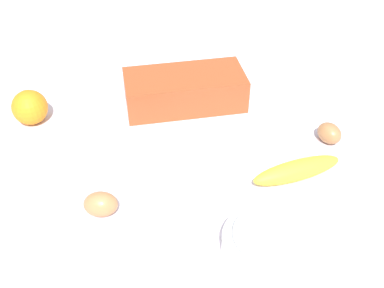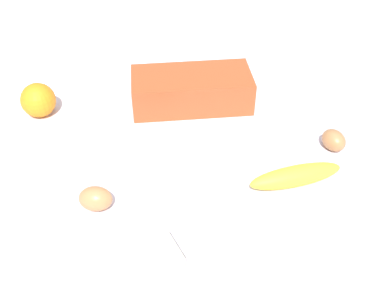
{
  "view_description": "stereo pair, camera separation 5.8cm",
  "coord_description": "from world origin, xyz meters",
  "views": [
    {
      "loc": [
        -0.27,
        -0.67,
        0.64
      ],
      "look_at": [
        0.0,
        0.0,
        0.04
      ],
      "focal_mm": 43.4,
      "sensor_mm": 36.0,
      "label": 1
    },
    {
      "loc": [
        -0.22,
        -0.69,
        0.64
      ],
      "look_at": [
        0.0,
        0.0,
        0.04
      ],
      "focal_mm": 43.4,
      "sensor_mm": 36.0,
      "label": 2
    }
  ],
  "objects": [
    {
      "name": "banana",
      "position": [
        0.17,
        -0.13,
        0.02
      ],
      "size": [
        0.19,
        0.05,
        0.04
      ],
      "primitive_type": "ellipsoid",
      "rotation": [
        0.0,
        0.0,
        6.26
      ],
      "color": "yellow",
      "rests_on": "ground_plane"
    },
    {
      "name": "butter_block",
      "position": [
        -0.15,
        -0.26,
        0.03
      ],
      "size": [
        0.1,
        0.08,
        0.06
      ],
      "primitive_type": "cube",
      "rotation": [
        0.0,
        0.0,
        0.18
      ],
      "color": "#F4EDB2",
      "rests_on": "ground_plane"
    },
    {
      "name": "ground_plane",
      "position": [
        0.0,
        0.0,
        -0.01
      ],
      "size": [
        2.4,
        2.4,
        0.02
      ],
      "primitive_type": "cube",
      "color": "silver"
    },
    {
      "name": "egg_near_butter",
      "position": [
        0.3,
        -0.06,
        0.02
      ],
      "size": [
        0.05,
        0.06,
        0.04
      ],
      "primitive_type": "ellipsoid",
      "rotation": [
        0.0,
        1.57,
        1.73
      ],
      "color": "#A87144",
      "rests_on": "ground_plane"
    },
    {
      "name": "orange_fruit",
      "position": [
        -0.29,
        0.26,
        0.04
      ],
      "size": [
        0.08,
        0.08,
        0.08
      ],
      "primitive_type": "sphere",
      "color": "orange",
      "rests_on": "ground_plane"
    },
    {
      "name": "egg_beside_bowl",
      "position": [
        -0.21,
        -0.08,
        0.02
      ],
      "size": [
        0.08,
        0.07,
        0.05
      ],
      "primitive_type": "ellipsoid",
      "rotation": [
        0.0,
        1.57,
        2.73
      ],
      "color": "#B67B4A",
      "rests_on": "ground_plane"
    },
    {
      "name": "loaf_pan",
      "position": [
        0.06,
        0.19,
        0.04
      ],
      "size": [
        0.3,
        0.18,
        0.08
      ],
      "rotation": [
        0.0,
        0.0,
        -0.19
      ],
      "color": "#9E4723",
      "rests_on": "ground_plane"
    },
    {
      "name": "flour_bowl",
      "position": [
        -0.08,
        -0.05,
        0.03
      ],
      "size": [
        0.13,
        0.13,
        0.07
      ],
      "color": "white",
      "rests_on": "ground_plane"
    },
    {
      "name": "sugar_bowl",
      "position": [
        0.03,
        -0.27,
        0.03
      ],
      "size": [
        0.15,
        0.15,
        0.07
      ],
      "color": "white",
      "rests_on": "ground_plane"
    }
  ]
}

